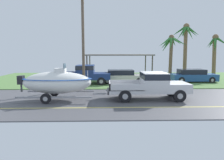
{
  "coord_description": "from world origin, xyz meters",
  "views": [
    {
      "loc": [
        -4.04,
        -13.06,
        3.13
      ],
      "look_at": [
        -3.65,
        1.37,
        1.16
      ],
      "focal_mm": 32.46,
      "sensor_mm": 36.0,
      "label": 1
    }
  ],
  "objects_px": {
    "palm_tree_mid": "(170,47)",
    "utility_pole": "(83,40)",
    "parked_sedan_near": "(122,77)",
    "parked_sedan_far": "(193,76)",
    "palm_tree_near_right": "(215,47)",
    "palm_tree_near_left": "(186,38)",
    "pickup_truck_towing": "(153,84)",
    "boat_on_trailer": "(57,82)",
    "carport_awning": "(119,55)",
    "parked_pickup_background": "(85,74)"
  },
  "relations": [
    {
      "from": "parked_sedan_near",
      "to": "parked_sedan_far",
      "type": "xyz_separation_m",
      "value": [
        7.56,
        0.43,
        0.0
      ]
    },
    {
      "from": "parked_pickup_background",
      "to": "palm_tree_near_right",
      "type": "bearing_deg",
      "value": 14.38
    },
    {
      "from": "carport_awning",
      "to": "palm_tree_near_left",
      "type": "relative_size",
      "value": 1.23
    },
    {
      "from": "palm_tree_near_left",
      "to": "palm_tree_near_right",
      "type": "height_order",
      "value": "palm_tree_near_left"
    },
    {
      "from": "palm_tree_near_left",
      "to": "utility_pole",
      "type": "xyz_separation_m",
      "value": [
        -11.24,
        -6.03,
        -0.59
      ]
    },
    {
      "from": "palm_tree_near_left",
      "to": "palm_tree_mid",
      "type": "height_order",
      "value": "palm_tree_near_left"
    },
    {
      "from": "pickup_truck_towing",
      "to": "parked_pickup_background",
      "type": "bearing_deg",
      "value": 128.36
    },
    {
      "from": "parked_pickup_background",
      "to": "carport_awning",
      "type": "relative_size",
      "value": 0.74
    },
    {
      "from": "boat_on_trailer",
      "to": "parked_pickup_background",
      "type": "relative_size",
      "value": 0.98
    },
    {
      "from": "pickup_truck_towing",
      "to": "parked_sedan_near",
      "type": "bearing_deg",
      "value": 101.76
    },
    {
      "from": "utility_pole",
      "to": "palm_tree_mid",
      "type": "bearing_deg",
      "value": 25.0
    },
    {
      "from": "pickup_truck_towing",
      "to": "parked_sedan_far",
      "type": "height_order",
      "value": "pickup_truck_towing"
    },
    {
      "from": "palm_tree_mid",
      "to": "carport_awning",
      "type": "bearing_deg",
      "value": 148.85
    },
    {
      "from": "carport_awning",
      "to": "palm_tree_mid",
      "type": "distance_m",
      "value": 6.36
    },
    {
      "from": "pickup_truck_towing",
      "to": "parked_sedan_far",
      "type": "xyz_separation_m",
      "value": [
        6.04,
        7.75,
        -0.34
      ]
    },
    {
      "from": "pickup_truck_towing",
      "to": "parked_sedan_near",
      "type": "xyz_separation_m",
      "value": [
        -1.52,
        7.32,
        -0.34
      ]
    },
    {
      "from": "parked_sedan_near",
      "to": "parked_sedan_far",
      "type": "relative_size",
      "value": 1.01
    },
    {
      "from": "pickup_truck_towing",
      "to": "palm_tree_mid",
      "type": "relative_size",
      "value": 1.09
    },
    {
      "from": "parked_pickup_background",
      "to": "palm_tree_mid",
      "type": "bearing_deg",
      "value": 11.98
    },
    {
      "from": "palm_tree_near_left",
      "to": "utility_pole",
      "type": "distance_m",
      "value": 12.77
    },
    {
      "from": "pickup_truck_towing",
      "to": "carport_awning",
      "type": "relative_size",
      "value": 0.69
    },
    {
      "from": "parked_sedan_near",
      "to": "palm_tree_near_right",
      "type": "distance_m",
      "value": 12.05
    },
    {
      "from": "parked_sedan_near",
      "to": "parked_sedan_far",
      "type": "height_order",
      "value": "same"
    },
    {
      "from": "parked_pickup_background",
      "to": "palm_tree_near_right",
      "type": "height_order",
      "value": "palm_tree_near_right"
    },
    {
      "from": "boat_on_trailer",
      "to": "palm_tree_mid",
      "type": "height_order",
      "value": "palm_tree_mid"
    },
    {
      "from": "parked_sedan_near",
      "to": "palm_tree_near_left",
      "type": "xyz_separation_m",
      "value": [
        7.63,
        3.1,
        4.11
      ]
    },
    {
      "from": "palm_tree_near_right",
      "to": "utility_pole",
      "type": "height_order",
      "value": "utility_pole"
    },
    {
      "from": "palm_tree_near_right",
      "to": "parked_sedan_far",
      "type": "bearing_deg",
      "value": -143.53
    },
    {
      "from": "parked_pickup_background",
      "to": "palm_tree_near_left",
      "type": "bearing_deg",
      "value": 18.48
    },
    {
      "from": "palm_tree_near_left",
      "to": "utility_pole",
      "type": "bearing_deg",
      "value": -151.79
    },
    {
      "from": "palm_tree_mid",
      "to": "utility_pole",
      "type": "height_order",
      "value": "utility_pole"
    },
    {
      "from": "boat_on_trailer",
      "to": "palm_tree_near_right",
      "type": "xyz_separation_m",
      "value": [
        16.13,
        10.46,
        2.55
      ]
    },
    {
      "from": "parked_sedan_far",
      "to": "utility_pole",
      "type": "bearing_deg",
      "value": -163.27
    },
    {
      "from": "parked_sedan_near",
      "to": "palm_tree_mid",
      "type": "relative_size",
      "value": 0.93
    },
    {
      "from": "palm_tree_near_right",
      "to": "pickup_truck_towing",
      "type": "bearing_deg",
      "value": -132.86
    },
    {
      "from": "parked_sedan_far",
      "to": "palm_tree_near_left",
      "type": "distance_m",
      "value": 4.9
    },
    {
      "from": "pickup_truck_towing",
      "to": "palm_tree_near_right",
      "type": "bearing_deg",
      "value": 47.14
    },
    {
      "from": "carport_awning",
      "to": "parked_pickup_background",
      "type": "bearing_deg",
      "value": -125.06
    },
    {
      "from": "parked_pickup_background",
      "to": "parked_sedan_near",
      "type": "height_order",
      "value": "parked_pickup_background"
    },
    {
      "from": "parked_sedan_near",
      "to": "utility_pole",
      "type": "height_order",
      "value": "utility_pole"
    },
    {
      "from": "pickup_truck_towing",
      "to": "boat_on_trailer",
      "type": "distance_m",
      "value": 6.42
    },
    {
      "from": "utility_pole",
      "to": "pickup_truck_towing",
      "type": "bearing_deg",
      "value": -40.51
    },
    {
      "from": "pickup_truck_towing",
      "to": "palm_tree_near_left",
      "type": "bearing_deg",
      "value": 59.64
    },
    {
      "from": "carport_awning",
      "to": "palm_tree_near_left",
      "type": "distance_m",
      "value": 8.09
    },
    {
      "from": "palm_tree_near_right",
      "to": "palm_tree_mid",
      "type": "relative_size",
      "value": 1.05
    },
    {
      "from": "palm_tree_mid",
      "to": "boat_on_trailer",
      "type": "bearing_deg",
      "value": -140.03
    },
    {
      "from": "carport_awning",
      "to": "parked_sedan_far",
      "type": "bearing_deg",
      "value": -27.85
    },
    {
      "from": "palm_tree_near_left",
      "to": "utility_pole",
      "type": "relative_size",
      "value": 0.81
    },
    {
      "from": "parked_sedan_near",
      "to": "parked_sedan_far",
      "type": "bearing_deg",
      "value": 3.27
    },
    {
      "from": "utility_pole",
      "to": "parked_sedan_near",
      "type": "bearing_deg",
      "value": 39.01
    }
  ]
}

